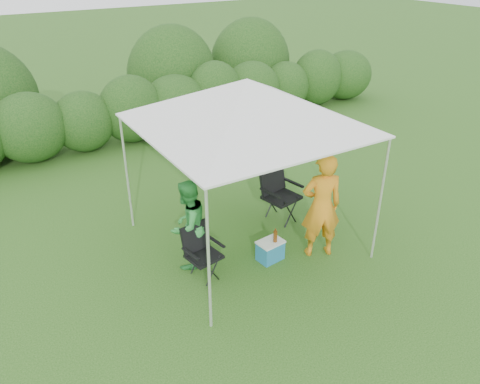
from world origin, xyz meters
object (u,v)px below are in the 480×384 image
man (321,206)px  chair_right (278,189)px  woman (188,225)px  canopy (247,103)px  cooler (270,250)px  chair_left (200,248)px

man → chair_right: bearing=-72.7°
woman → canopy: bearing=158.9°
chair_right → cooler: (-0.87, -1.03, -0.42)m
chair_right → cooler: 1.41m
chair_right → cooler: bearing=-140.9°
canopy → chair_right: 2.11m
chair_left → woman: woman is taller
chair_left → cooler: bearing=-21.5°
chair_right → chair_left: size_ratio=1.24×
chair_left → cooler: chair_left is taller
man → woman: man is taller
chair_left → cooler: size_ratio=1.91×
canopy → cooler: 2.38m
woman → cooler: size_ratio=3.30×
chair_left → woman: (-0.03, 0.33, 0.25)m
chair_right → man: 1.33m
canopy → woman: canopy is taller
woman → cooler: 1.41m
chair_left → woman: bearing=86.1°
man → woman: bearing=-1.8°
chair_right → chair_left: 2.16m
canopy → man: 2.00m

